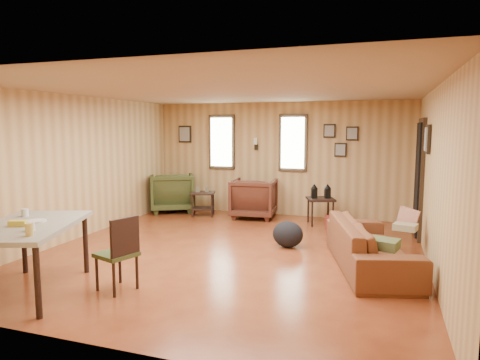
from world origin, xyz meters
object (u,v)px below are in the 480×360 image
object	(u,v)px
side_table	(321,197)
recliner_green	(172,190)
end_table	(203,199)
dining_table	(27,230)
recliner_brown	(254,196)
sofa	(370,237)

from	to	relation	value
side_table	recliner_green	bearing A→B (deg)	175.78
end_table	dining_table	size ratio (longest dim) A/B	0.35
recliner_green	side_table	size ratio (longest dim) A/B	1.20
recliner_brown	dining_table	bearing A→B (deg)	69.64
dining_table	recliner_brown	bearing A→B (deg)	56.23
sofa	side_table	size ratio (longest dim) A/B	2.68
end_table	side_table	size ratio (longest dim) A/B	0.79
recliner_brown	dining_table	distance (m)	4.89
recliner_brown	side_table	distance (m)	1.42
recliner_green	sofa	bearing A→B (deg)	119.41
end_table	side_table	world-z (taller)	side_table
recliner_green	recliner_brown	bearing A→B (deg)	148.56
recliner_green	dining_table	distance (m)	4.87
recliner_green	end_table	world-z (taller)	recliner_green
sofa	dining_table	world-z (taller)	dining_table
recliner_brown	recliner_green	distance (m)	1.94
side_table	dining_table	size ratio (longest dim) A/B	0.45
end_table	side_table	xyz separation A→B (m)	(2.49, -0.01, 0.19)
sofa	recliner_green	xyz separation A→B (m)	(-4.34, 2.63, 0.06)
recliner_green	side_table	bearing A→B (deg)	146.44
recliner_brown	recliner_green	bearing A→B (deg)	-8.17
sofa	dining_table	xyz separation A→B (m)	(-3.61, -2.17, 0.31)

